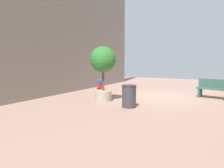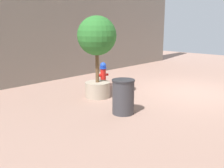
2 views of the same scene
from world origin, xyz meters
The scene contains 4 objects.
ground_plane centered at (0.00, 0.00, 0.00)m, with size 23.40×23.40×0.00m, color #9E7A6B.
fire_hydrant centered at (2.77, 1.44, 0.45)m, with size 0.41×0.43×0.91m.
planter_tree centered at (1.89, 2.58, 1.67)m, with size 1.19×1.19×2.52m.
trash_bin centered at (0.30, 3.21, 0.45)m, with size 0.59×0.59×0.90m.
Camera 2 is at (-3.81, 8.08, 2.25)m, focal length 41.58 mm.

